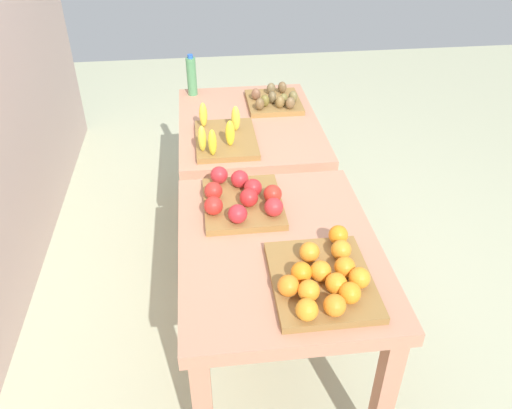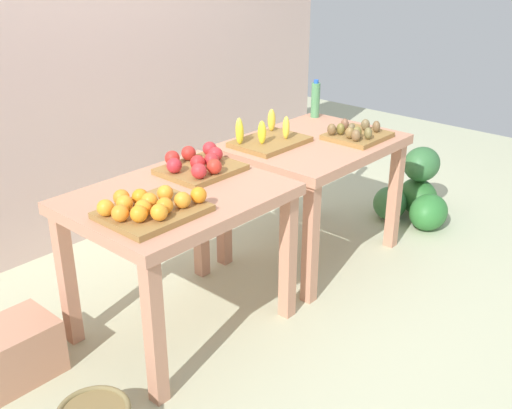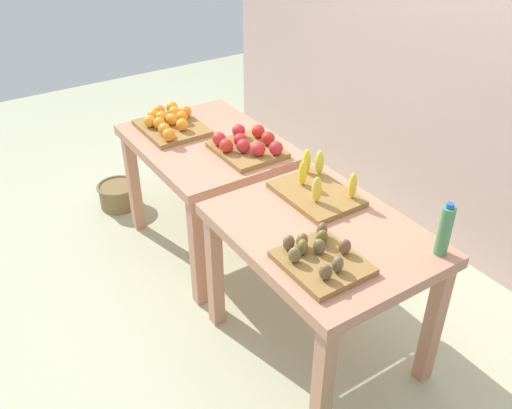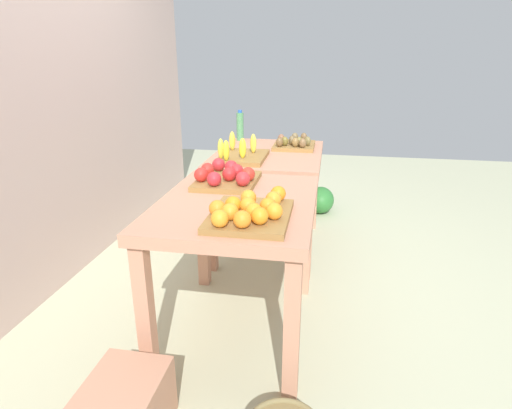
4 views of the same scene
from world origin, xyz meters
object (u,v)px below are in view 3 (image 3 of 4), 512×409
Objects in this scene: kiwi_bin at (320,257)px; cardboard_produce_box at (195,166)px; wicker_basket at (119,194)px; display_table_left at (208,157)px; banana_crate at (317,189)px; water_bottle at (445,230)px; display_table_right at (321,248)px; apple_bin at (247,145)px; orange_bin at (170,123)px.

cardboard_produce_box is at bearing 167.34° from kiwi_bin.
display_table_left is at bearing 23.49° from wicker_basket.
cardboard_produce_box reaches higher than wicker_basket.
kiwi_bin is (0.45, -0.34, -0.00)m from banana_crate.
kiwi_bin is 0.55m from water_bottle.
wicker_basket is (-1.93, -0.35, -0.57)m from display_table_right.
water_bottle reaches higher than kiwi_bin.
display_table_left is 2.50× the size of apple_bin.
banana_crate is (1.13, 0.28, -0.01)m from orange_bin.
wicker_basket is 0.76× the size of cardboard_produce_box.
water_bottle is 0.85× the size of wicker_basket.
apple_bin reaches higher than orange_bin.
apple_bin is at bearing 24.42° from display_table_left.
display_table_right is 1.40m from orange_bin.
orange_bin is at bearing -155.58° from apple_bin.
display_table_right is 2.21× the size of orange_bin.
cardboard_produce_box is (-0.55, 0.42, -0.69)m from orange_bin.
water_bottle is (0.43, 0.31, 0.24)m from display_table_right.
kiwi_bin is (1.31, -0.18, 0.15)m from display_table_left.
banana_crate is 1.89m from wicker_basket.
water_bottle reaches higher than display_table_right.
apple_bin is at bearing 24.42° from orange_bin.
apple_bin is at bearing -171.54° from water_bottle.
orange_bin reaches higher than display_table_right.
kiwi_bin is 2.25m from wicker_basket.
display_table_right is 0.34m from banana_crate.
wicker_basket is (-2.35, -0.66, -0.81)m from water_bottle.
display_table_right is at bearing -8.83° from cardboard_produce_box.
water_bottle is at bearing 13.41° from orange_bin.
banana_crate is (-0.25, 0.16, 0.15)m from display_table_right.
display_table_left is 1.01m from cardboard_produce_box.
apple_bin is 1.38m from wicker_basket.
orange_bin is 0.58m from apple_bin.
orange_bin is 1.58m from kiwi_bin.
kiwi_bin is at bearing -12.66° from cardboard_produce_box.
cardboard_produce_box is (-1.68, 0.14, -0.69)m from banana_crate.
kiwi_bin is at bearing -7.69° from display_table_left.
cardboard_produce_box is (-2.13, 0.48, -0.68)m from kiwi_bin.
water_bottle is 2.58m from wicker_basket.
banana_crate is at bearing 16.99° from wicker_basket.
apple_bin is at bearing 23.72° from wicker_basket.
display_table_left is at bearing -169.48° from banana_crate.
kiwi_bin reaches higher than display_table_left.
banana_crate is at bearing 10.52° from display_table_left.
apple_bin is at bearing 171.83° from display_table_right.
display_table_left is at bearing -168.59° from water_bottle.
display_table_right is 0.87m from apple_bin.
display_table_right is 2.89× the size of kiwi_bin.
wicker_basket is at bearing -89.54° from cardboard_produce_box.
banana_crate is (0.60, 0.04, -0.01)m from apple_bin.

